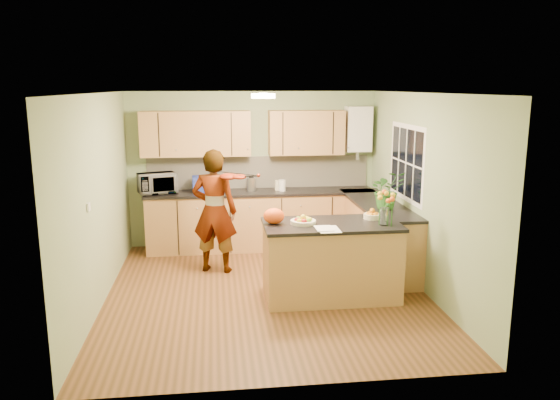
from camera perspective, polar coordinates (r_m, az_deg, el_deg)
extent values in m
plane|color=#503417|center=(7.07, -1.41, -9.57)|extent=(4.50, 4.50, 0.00)
cube|color=silver|center=(6.59, -1.52, 11.12)|extent=(4.00, 4.50, 0.02)
cube|color=#8CA375|center=(8.93, -2.85, 3.25)|extent=(4.00, 0.02, 2.50)
cube|color=#8CA375|center=(4.55, 1.26, -5.20)|extent=(4.00, 0.02, 2.50)
cube|color=#8CA375|center=(6.83, -18.41, -0.02)|extent=(0.02, 4.50, 2.50)
cube|color=#8CA375|center=(7.19, 14.62, 0.77)|extent=(0.02, 4.50, 2.50)
cube|color=#AC7644|center=(8.80, -2.00, -2.19)|extent=(3.60, 0.60, 0.90)
cube|color=black|center=(8.69, -2.02, 0.81)|extent=(3.64, 0.62, 0.04)
cube|color=#AC7644|center=(8.05, 10.13, -3.71)|extent=(0.60, 2.20, 0.90)
cube|color=black|center=(7.93, 10.19, -0.44)|extent=(0.62, 2.24, 0.04)
cube|color=beige|center=(8.93, -2.20, 2.93)|extent=(3.60, 0.02, 0.52)
cube|color=#AC7644|center=(8.67, -8.79, 6.86)|extent=(1.70, 0.34, 0.70)
cube|color=#AC7644|center=(8.79, 2.77, 7.05)|extent=(1.20, 0.34, 0.70)
cube|color=white|center=(8.98, 8.16, 7.37)|extent=(0.40, 0.30, 0.72)
cylinder|color=#AFAEB3|center=(9.02, 8.09, 4.84)|extent=(0.06, 0.06, 0.20)
cube|color=white|center=(7.69, 13.07, 3.82)|extent=(0.01, 1.30, 1.05)
cube|color=black|center=(7.69, 13.05, 3.82)|extent=(0.01, 1.18, 0.92)
cube|color=white|center=(6.24, -19.36, -0.70)|extent=(0.02, 0.09, 0.09)
cylinder|color=#FFEABF|center=(6.88, -1.76, 10.82)|extent=(0.30, 0.30, 0.06)
cylinder|color=white|center=(6.88, -1.76, 11.07)|extent=(0.10, 0.10, 0.02)
cube|color=#AC7644|center=(6.80, 5.33, -6.46)|extent=(1.62, 0.81, 0.91)
cube|color=black|center=(6.66, 5.41, -2.58)|extent=(1.66, 0.85, 0.04)
cylinder|color=beige|center=(6.59, 2.44, -2.31)|extent=(0.31, 0.31, 0.05)
cylinder|color=beige|center=(6.93, 9.60, -1.69)|extent=(0.22, 0.22, 0.06)
cylinder|color=silver|center=(6.62, 10.84, -1.71)|extent=(0.11, 0.11, 0.21)
ellipsoid|color=#F24E13|center=(6.57, -0.64, -1.68)|extent=(0.32, 0.30, 0.19)
cube|color=white|center=(6.35, 5.10, -3.05)|extent=(0.25, 0.33, 0.01)
imported|color=tan|center=(7.66, -6.86, -1.16)|extent=(0.73, 0.58, 1.74)
imported|color=white|center=(8.69, -12.71, 1.71)|extent=(0.65, 0.54, 0.31)
cube|color=navy|center=(8.66, -8.08, 1.65)|extent=(0.33, 0.25, 0.26)
cylinder|color=#AFAEB3|center=(8.68, -3.01, 1.64)|extent=(0.16, 0.16, 0.21)
sphere|color=black|center=(8.65, -3.02, 2.60)|extent=(0.08, 0.08, 0.08)
cylinder|color=beige|center=(8.75, -0.22, 1.55)|extent=(0.12, 0.12, 0.16)
cylinder|color=white|center=(8.68, 0.22, 1.53)|extent=(0.15, 0.15, 0.18)
imported|color=#2B6722|center=(7.54, 11.14, 1.06)|extent=(0.48, 0.42, 0.52)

